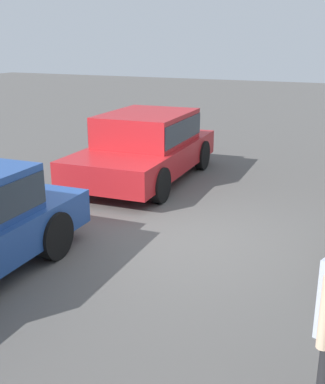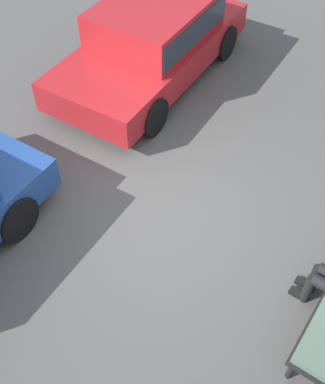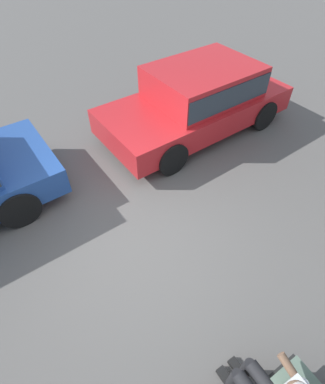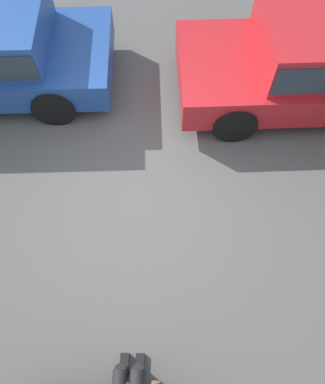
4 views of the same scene
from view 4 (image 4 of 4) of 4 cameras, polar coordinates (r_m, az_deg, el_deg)
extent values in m
plane|color=#565451|center=(5.46, -3.70, -0.21)|extent=(60.00, 60.00, 0.00)
cylinder|color=black|center=(4.57, -6.15, -25.47)|extent=(0.12, 0.12, 0.48)
cube|color=black|center=(4.78, -5.82, -24.66)|extent=(0.10, 0.24, 0.07)
cylinder|color=black|center=(4.56, -3.66, -25.60)|extent=(0.12, 0.12, 0.48)
cube|color=black|center=(4.77, -3.45, -24.78)|extent=(0.10, 0.24, 0.07)
cube|color=red|center=(6.68, 21.74, 16.87)|extent=(4.32, 2.10, 0.53)
cylinder|color=black|center=(5.84, 10.96, 10.11)|extent=(0.68, 0.22, 0.67)
cylinder|color=black|center=(7.07, 8.96, 21.46)|extent=(0.68, 0.22, 0.67)
cylinder|color=black|center=(6.19, -16.22, 12.30)|extent=(0.68, 0.21, 0.67)
cylinder|color=black|center=(7.48, -14.64, 22.78)|extent=(0.68, 0.21, 0.67)
camera|label=1|loc=(6.93, -75.51, -6.62)|focal=45.00mm
camera|label=2|loc=(3.98, -98.12, 5.69)|focal=45.00mm
camera|label=3|loc=(1.71, -65.32, -11.82)|focal=28.00mm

